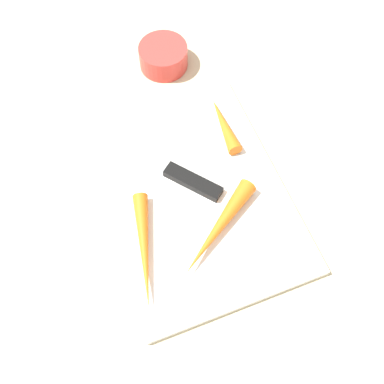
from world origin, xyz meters
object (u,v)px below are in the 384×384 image
object	(u,v)px
carrot_shortest	(224,124)
small_bowl	(163,56)
knife	(185,178)
cutting_board	(192,194)
carrot_longest	(144,250)
carrot_medium	(218,228)

from	to	relation	value
carrot_shortest	small_bowl	xyz separation A→B (m)	(-0.17, -0.04, -0.00)
knife	small_bowl	distance (m)	0.24
small_bowl	cutting_board	bearing A→B (deg)	-10.29
carrot_longest	small_bowl	xyz separation A→B (m)	(-0.32, 0.14, -0.00)
cutting_board	knife	size ratio (longest dim) A/B	2.14
knife	carrot_shortest	distance (m)	0.11
carrot_shortest	knife	bearing A→B (deg)	128.68
carrot_medium	carrot_shortest	xyz separation A→B (m)	(-0.16, 0.07, -0.00)
carrot_medium	small_bowl	world-z (taller)	small_bowl
knife	small_bowl	bearing A→B (deg)	-50.71
carrot_longest	carrot_shortest	world-z (taller)	same
carrot_medium	small_bowl	size ratio (longest dim) A/B	1.95
knife	carrot_shortest	bearing A→B (deg)	-92.68
carrot_medium	knife	bearing A→B (deg)	-116.58
knife	small_bowl	size ratio (longest dim) A/B	2.04
cutting_board	carrot_medium	distance (m)	0.07
small_bowl	knife	bearing A→B (deg)	-11.77
cutting_board	knife	distance (m)	0.03
knife	small_bowl	world-z (taller)	small_bowl
carrot_medium	carrot_shortest	distance (m)	0.18
carrot_longest	cutting_board	bearing A→B (deg)	138.64
knife	carrot_medium	distance (m)	0.10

